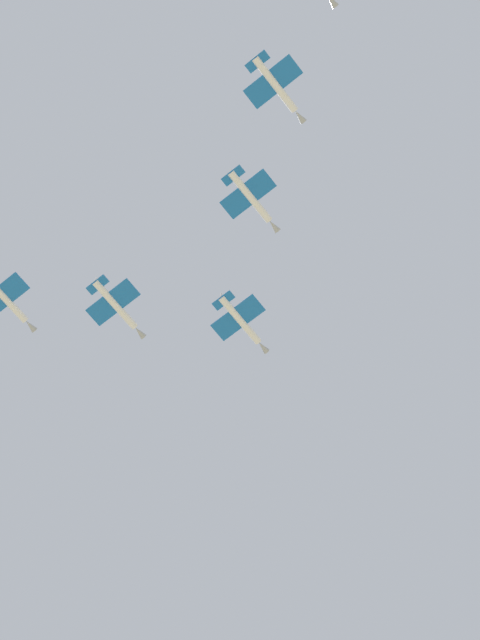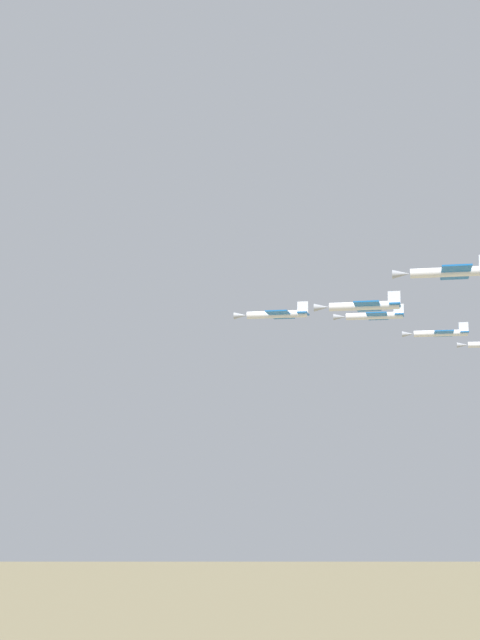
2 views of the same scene
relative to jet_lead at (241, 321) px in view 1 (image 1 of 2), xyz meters
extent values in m
cylinder|color=white|center=(0.26, -0.09, -0.01)|extent=(10.15, 4.58, 1.26)
cone|color=#9EA3AD|center=(-5.69, 1.98, -0.01)|extent=(2.56, 1.88, 1.20)
cube|color=blue|center=(0.80, -0.28, -0.07)|extent=(6.47, 9.86, 0.21)
cube|color=blue|center=(4.52, -1.57, -0.01)|extent=(2.79, 4.21, 0.21)
cube|color=white|center=(4.44, -1.54, 1.02)|extent=(1.79, 0.78, 2.06)
cylinder|color=white|center=(10.24, -18.86, -1.36)|extent=(10.15, 4.58, 1.26)
cone|color=#9EA3AD|center=(4.29, -16.79, -1.36)|extent=(2.56, 1.88, 1.20)
cube|color=blue|center=(10.78, -19.05, -1.42)|extent=(6.47, 9.86, 0.21)
cube|color=blue|center=(14.50, -20.35, -1.36)|extent=(2.79, 4.21, 0.21)
cube|color=white|center=(14.41, -20.32, -0.33)|extent=(1.79, 0.78, 2.06)
cylinder|color=white|center=(19.73, 8.44, 1.34)|extent=(10.15, 4.58, 1.26)
cone|color=#9EA3AD|center=(13.78, 10.51, 1.34)|extent=(2.56, 1.88, 1.20)
cube|color=blue|center=(20.27, 8.25, 1.28)|extent=(6.47, 9.86, 0.21)
cube|color=blue|center=(24.00, 6.96, 1.34)|extent=(2.79, 4.21, 0.21)
cube|color=white|center=(23.91, 6.99, 2.37)|extent=(1.79, 0.78, 2.06)
cylinder|color=white|center=(16.90, -36.49, 0.39)|extent=(10.15, 4.58, 1.26)
cone|color=#9EA3AD|center=(10.95, -34.42, 0.39)|extent=(2.56, 1.88, 1.20)
cube|color=blue|center=(17.45, -36.67, 0.33)|extent=(6.47, 9.86, 0.21)
cylinder|color=white|center=(35.89, 18.13, -0.41)|extent=(10.15, 4.58, 1.26)
cone|color=#9EA3AD|center=(29.94, 20.20, -0.41)|extent=(2.56, 1.88, 1.20)
cube|color=blue|center=(36.44, 17.94, -0.47)|extent=(6.47, 9.86, 0.21)
cube|color=blue|center=(40.16, 16.64, -0.41)|extent=(2.79, 4.21, 0.21)
cube|color=white|center=(40.07, 16.67, 0.62)|extent=(1.79, 0.78, 2.06)
cone|color=#9EA3AD|center=(45.19, 30.20, -1.28)|extent=(2.56, 1.88, 1.20)
camera|label=1|loc=(60.32, 20.78, -168.66)|focal=59.43mm
camera|label=2|loc=(-22.46, -136.03, -20.65)|focal=46.10mm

